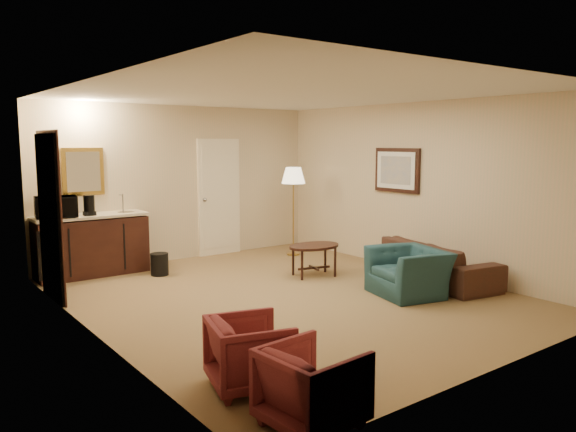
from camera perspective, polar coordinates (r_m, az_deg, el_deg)
name	(u,v)px	position (r m, az deg, el deg)	size (l,w,h in m)	color
ground	(288,296)	(7.39, 0.02, -8.13)	(6.00, 6.00, 0.00)	olive
room_walls	(249,163)	(7.69, -4.03, 5.44)	(5.02, 6.01, 2.61)	beige
wetbar_cabinet	(92,245)	(8.94, -19.32, -2.79)	(1.64, 0.58, 0.92)	#321710
sofa	(435,255)	(8.33, 14.68, -3.85)	(1.98, 0.58, 0.77)	black
teal_armchair	(409,264)	(7.52, 12.18, -4.81)	(0.94, 0.61, 0.82)	#1D4049
rose_chair_near	(250,350)	(4.69, -3.91, -13.39)	(0.62, 0.58, 0.64)	maroon
rose_chair_far	(312,383)	(4.10, 2.49, -16.58)	(0.63, 0.59, 0.64)	maroon
coffee_table	(314,260)	(8.42, 2.66, -4.53)	(0.83, 0.56, 0.48)	black
floor_lamp	(293,211)	(9.89, 0.54, 0.49)	(0.42, 0.42, 1.57)	#B28F3B
waste_bin	(160,264)	(8.70, -12.92, -4.79)	(0.27, 0.27, 0.33)	black
microwave	(56,205)	(8.65, -22.53, 1.07)	(0.55, 0.31, 0.38)	black
coffee_maker	(89,205)	(8.77, -19.55, 1.04)	(0.16, 0.16, 0.30)	black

